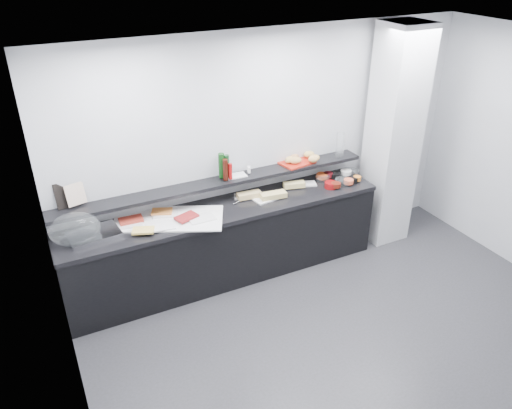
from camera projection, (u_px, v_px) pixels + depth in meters
name	position (u px, v px, depth m)	size (l,w,h in m)	color
ground	(365.00, 350.00, 4.79)	(5.00, 5.00, 0.00)	#2D2D30
back_wall	(270.00, 149.00, 5.73)	(5.00, 0.02, 2.70)	#B9BCC1
ceiling	(405.00, 66.00, 3.51)	(5.00, 5.00, 0.00)	white
column	(393.00, 138.00, 6.04)	(0.50, 0.50, 2.70)	silver
buffet_cabinet	(227.00, 244.00, 5.66)	(3.60, 0.60, 0.85)	black
counter_top	(225.00, 210.00, 5.44)	(3.62, 0.62, 0.05)	black
wall_shelf	(218.00, 182.00, 5.46)	(3.60, 0.25, 0.04)	black
cloche_base	(94.00, 235.00, 4.91)	(0.49, 0.33, 0.04)	silver
cloche_dome	(75.00, 229.00, 4.79)	(0.49, 0.32, 0.34)	white
linen_runner	(168.00, 219.00, 5.20)	(1.13, 0.53, 0.01)	white
platter_meat_a	(129.00, 224.00, 5.08)	(0.28, 0.18, 0.01)	white
food_meat_a	(131.00, 220.00, 5.12)	(0.24, 0.15, 0.02)	maroon
platter_salmon	(166.00, 214.00, 5.27)	(0.26, 0.17, 0.01)	white
food_salmon	(162.00, 211.00, 5.27)	(0.21, 0.14, 0.02)	orange
platter_cheese	(161.00, 226.00, 5.04)	(0.28, 0.19, 0.01)	white
food_cheese	(143.00, 230.00, 4.93)	(0.21, 0.13, 0.02)	#EBC85B
platter_meat_b	(202.00, 218.00, 5.18)	(0.27, 0.18, 0.01)	white
food_meat_b	(187.00, 217.00, 5.17)	(0.23, 0.15, 0.02)	maroon
sandwich_plate_left	(248.00, 196.00, 5.65)	(0.31, 0.13, 0.01)	silver
sandwich_food_left	(249.00, 195.00, 5.60)	(0.27, 0.11, 0.06)	tan
tongs_left	(238.00, 202.00, 5.51)	(0.01, 0.01, 0.16)	silver
sandwich_plate_mid	(270.00, 198.00, 5.62)	(0.38, 0.16, 0.01)	white
sandwich_food_mid	(273.00, 195.00, 5.59)	(0.30, 0.11, 0.06)	tan
tongs_mid	(279.00, 198.00, 5.59)	(0.01, 0.01, 0.16)	silver
sandwich_plate_right	(303.00, 184.00, 5.93)	(0.32, 0.14, 0.01)	white
sandwich_food_right	(294.00, 185.00, 5.83)	(0.25, 0.10, 0.06)	#CFB96C
tongs_right	(296.00, 188.00, 5.82)	(0.01, 0.01, 0.16)	silver
bowl_glass_fruit	(322.00, 178.00, 6.02)	(0.17, 0.17, 0.07)	white
fill_glass_fruit	(322.00, 176.00, 6.04)	(0.14, 0.14, 0.05)	#E4521F
bowl_black_jam	(335.00, 175.00, 6.08)	(0.14, 0.14, 0.07)	black
fill_black_jam	(328.00, 175.00, 6.07)	(0.11, 0.11, 0.05)	#5D0D13
bowl_glass_cream	(351.00, 173.00, 6.15)	(0.18, 0.18, 0.07)	silver
fill_glass_cream	(346.00, 172.00, 6.13)	(0.13, 0.13, 0.05)	white
bowl_red_jam	(331.00, 185.00, 5.85)	(0.14, 0.14, 0.07)	maroon
fill_red_jam	(336.00, 185.00, 5.82)	(0.11, 0.11, 0.05)	#54150C
bowl_glass_salmon	(342.00, 182.00, 5.92)	(0.18, 0.18, 0.07)	silver
fill_glass_salmon	(349.00, 181.00, 5.90)	(0.11, 0.11, 0.05)	#E45C37
bowl_black_fruit	(353.00, 180.00, 5.97)	(0.12, 0.12, 0.07)	black
fill_black_fruit	(357.00, 178.00, 5.98)	(0.09, 0.09, 0.05)	orange
framed_print	(67.00, 194.00, 4.88)	(0.24, 0.02, 0.26)	black
print_art	(76.00, 194.00, 4.88)	(0.19, 0.00, 0.22)	#D2AC97
condiment_tray	(236.00, 176.00, 5.55)	(0.23, 0.14, 0.01)	white
bottle_green_a	(227.00, 166.00, 5.44)	(0.05, 0.05, 0.26)	#0F3816
bottle_brown	(225.00, 170.00, 5.39)	(0.06, 0.06, 0.24)	black
bottle_green_b	(221.00, 166.00, 5.44)	(0.07, 0.07, 0.28)	#0F3911
bottle_hot	(230.00, 171.00, 5.42)	(0.04, 0.04, 0.18)	#A90C0E
shaker_salt	(249.00, 169.00, 5.61)	(0.04, 0.04, 0.07)	silver
shaker_pepper	(249.00, 170.00, 5.58)	(0.03, 0.03, 0.07)	white
bread_tray	(297.00, 162.00, 5.87)	(0.39, 0.27, 0.02)	#B42213
bread_roll_nw	(289.00, 160.00, 5.81)	(0.12, 0.08, 0.08)	tan
bread_roll_n	(294.00, 158.00, 5.87)	(0.13, 0.09, 0.08)	#AD7042
bread_roll_ne	(309.00, 154.00, 5.95)	(0.14, 0.09, 0.08)	tan
bread_roll_s	(314.00, 158.00, 5.86)	(0.13, 0.08, 0.08)	tan
bread_roll_se	(313.00, 159.00, 5.83)	(0.13, 0.08, 0.08)	tan
bread_roll_midw	(295.00, 160.00, 5.79)	(0.16, 0.10, 0.08)	#BF8B49
carafe	(340.00, 145.00, 5.98)	(0.10, 0.10, 0.30)	white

